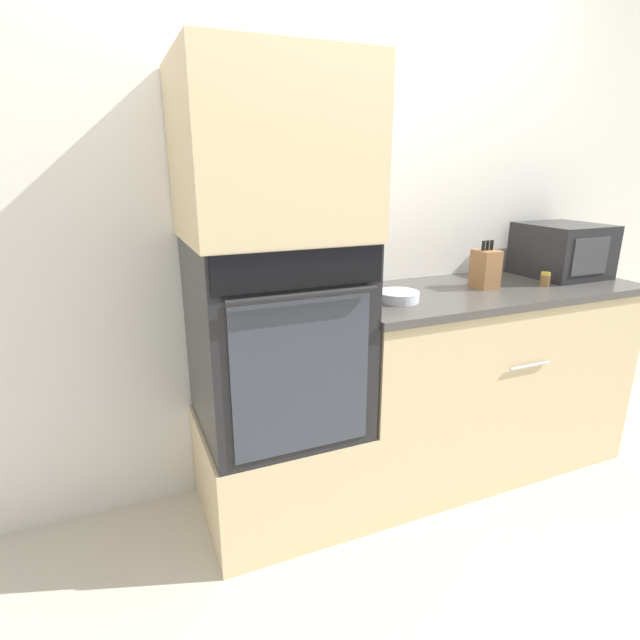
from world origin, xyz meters
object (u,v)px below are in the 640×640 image
knife_block (485,269)px  condiment_jar_near (545,279)px  wall_oven (276,336)px  condiment_jar_mid (362,289)px  microwave (562,250)px  bowl (398,296)px

knife_block → condiment_jar_near: size_ratio=3.30×
wall_oven → condiment_jar_mid: wall_oven is taller
microwave → knife_block: 0.55m
microwave → condiment_jar_mid: size_ratio=5.95×
knife_block → condiment_jar_mid: bearing=171.9°
condiment_jar_near → knife_block: bearing=163.0°
knife_block → bowl: knife_block is taller
microwave → knife_block: microwave is taller
bowl → knife_block: bearing=6.5°
knife_block → bowl: bearing=-173.5°
wall_oven → condiment_jar_near: size_ratio=11.64×
knife_block → condiment_jar_near: bearing=-17.0°
wall_oven → microwave: size_ratio=2.04×
wall_oven → bowl: bearing=-6.2°
wall_oven → condiment_jar_mid: 0.46m
wall_oven → microwave: (1.58, 0.06, 0.24)m
bowl → condiment_jar_mid: bearing=124.0°
condiment_jar_near → condiment_jar_mid: (-0.89, 0.18, -0.00)m
microwave → condiment_jar_near: bearing=-149.4°
wall_oven → condiment_jar_mid: size_ratio=12.12×
bowl → wall_oven: bearing=173.8°
bowl → condiment_jar_near: 0.80m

